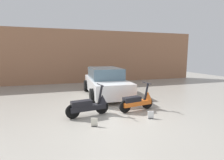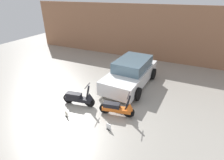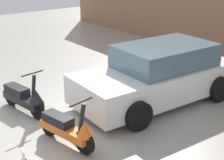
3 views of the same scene
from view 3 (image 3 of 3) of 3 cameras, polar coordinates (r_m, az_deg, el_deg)
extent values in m
plane|color=#9E998E|center=(7.74, -15.07, -7.81)|extent=(28.00, 28.00, 0.00)
cylinder|color=black|center=(7.99, -12.40, -4.66)|extent=(0.50, 0.16, 0.49)
cylinder|color=black|center=(8.84, -16.48, -2.54)|extent=(0.50, 0.16, 0.49)
cube|color=black|center=(8.39, -14.58, -3.17)|extent=(1.30, 0.50, 0.17)
cube|color=black|center=(8.50, -15.54, -1.62)|extent=(0.75, 0.40, 0.19)
cylinder|color=black|center=(7.85, -12.91, -1.30)|extent=(0.24, 0.12, 0.69)
cylinder|color=black|center=(7.73, -13.12, 1.08)|extent=(0.13, 0.56, 0.03)
cone|color=black|center=(7.86, -12.49, -2.69)|extent=(0.38, 0.38, 0.32)
cylinder|color=black|center=(6.54, -4.59, -10.30)|extent=(0.48, 0.17, 0.47)
cylinder|color=black|center=(7.25, -10.44, -7.33)|extent=(0.48, 0.17, 0.47)
cube|color=orange|center=(6.85, -7.70, -8.32)|extent=(1.27, 0.51, 0.17)
cube|color=black|center=(6.93, -8.99, -6.43)|extent=(0.73, 0.40, 0.19)
cylinder|color=black|center=(6.35, -5.06, -6.43)|extent=(0.23, 0.12, 0.67)
cylinder|color=black|center=(6.20, -5.16, -3.67)|extent=(0.13, 0.55, 0.03)
cone|color=orange|center=(6.38, -4.55, -8.08)|extent=(0.37, 0.37, 0.31)
cube|color=white|center=(8.68, 7.35, -0.20)|extent=(1.99, 4.34, 0.71)
cube|color=slate|center=(8.65, 8.80, 4.07)|extent=(1.68, 2.46, 0.56)
cylinder|color=black|center=(7.33, 4.36, -5.92)|extent=(0.26, 0.66, 0.65)
cylinder|color=black|center=(8.70, -3.29, -1.49)|extent=(0.26, 0.66, 0.65)
cylinder|color=black|center=(9.10, 17.39, -1.42)|extent=(0.26, 0.66, 0.65)
cylinder|color=black|center=(10.24, 9.37, 1.71)|extent=(0.26, 0.66, 0.65)
cube|color=white|center=(6.53, -14.52, -12.13)|extent=(0.20, 0.08, 0.26)
camera|label=1|loc=(8.80, -57.09, 1.71)|focal=28.00mm
camera|label=2|loc=(4.05, -86.78, 18.81)|focal=28.00mm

